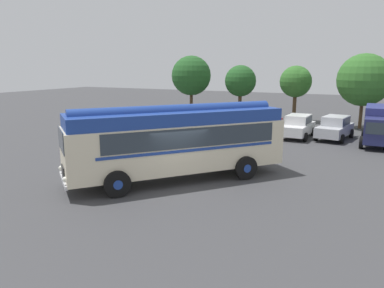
% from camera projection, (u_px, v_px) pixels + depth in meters
% --- Properties ---
extents(ground_plane, '(120.00, 120.00, 0.00)m').
position_uv_depth(ground_plane, '(175.00, 186.00, 16.51)').
color(ground_plane, '#3D3D3F').
extents(vintage_bus, '(8.25, 9.37, 3.49)m').
position_uv_depth(vintage_bus, '(177.00, 139.00, 17.07)').
color(vintage_bus, beige).
rests_on(vintage_bus, ground).
extents(car_near_left, '(2.10, 4.27, 1.66)m').
position_uv_depth(car_near_left, '(225.00, 120.00, 30.72)').
color(car_near_left, '#144C28').
rests_on(car_near_left, ground).
extents(car_mid_left, '(2.41, 4.40, 1.66)m').
position_uv_depth(car_mid_left, '(262.00, 122.00, 29.42)').
color(car_mid_left, maroon).
rests_on(car_mid_left, ground).
extents(car_mid_right, '(2.08, 4.26, 1.66)m').
position_uv_depth(car_mid_right, '(298.00, 126.00, 27.51)').
color(car_mid_right, silver).
rests_on(car_mid_right, ground).
extents(car_far_right, '(2.42, 4.41, 1.66)m').
position_uv_depth(car_far_right, '(335.00, 128.00, 26.87)').
color(car_far_right, '#B7BABF').
rests_on(car_far_right, ground).
extents(box_van, '(2.39, 5.80, 2.50)m').
position_uv_depth(box_van, '(381.00, 124.00, 25.13)').
color(box_van, navy).
rests_on(box_van, ground).
extents(tree_far_left, '(4.00, 4.00, 6.23)m').
position_uv_depth(tree_far_left, '(192.00, 75.00, 38.06)').
color(tree_far_left, '#4C3823').
rests_on(tree_far_left, ground).
extents(tree_left_of_centre, '(3.06, 3.06, 5.28)m').
position_uv_depth(tree_left_of_centre, '(240.00, 81.00, 36.62)').
color(tree_left_of_centre, '#4C3823').
rests_on(tree_left_of_centre, ground).
extents(tree_centre, '(2.95, 2.95, 5.24)m').
position_uv_depth(tree_centre, '(297.00, 81.00, 34.85)').
color(tree_centre, '#4C3823').
rests_on(tree_centre, ground).
extents(tree_right_of_centre, '(4.33, 4.33, 6.23)m').
position_uv_depth(tree_right_of_centre, '(366.00, 80.00, 30.74)').
color(tree_right_of_centre, '#4C3823').
rests_on(tree_right_of_centre, ground).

